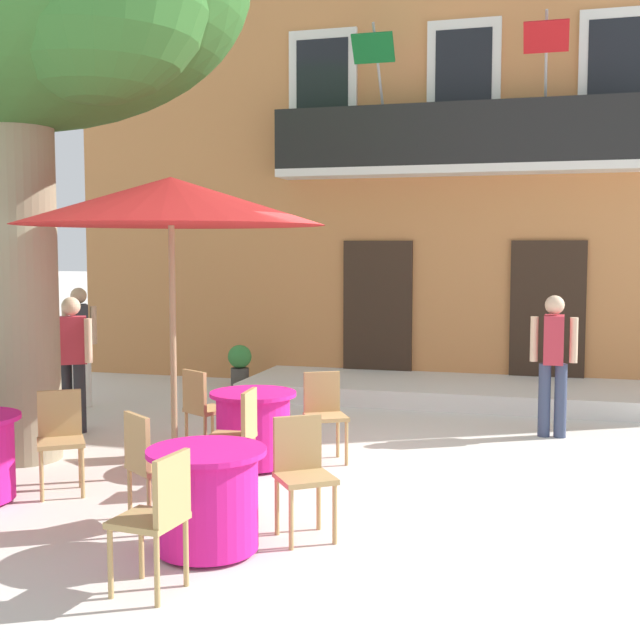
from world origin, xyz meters
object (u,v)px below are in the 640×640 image
(cafe_chair_middle_2, at_px, (238,431))
(ground_planter_left, at_px, (240,363))
(plane_tree, at_px, (7,0))
(pedestrian_mid_plaza, at_px, (80,340))
(cafe_umbrella, at_px, (171,203))
(cafe_chair_near_tree_1, at_px, (302,468))
(cafe_chair_middle_0, at_px, (324,410))
(cafe_chair_front_1, at_px, (60,434))
(cafe_table_middle, at_px, (253,428))
(pedestrian_near_entrance, at_px, (553,357))
(cafe_chair_middle_1, at_px, (203,405))
(pedestrian_by_tree, at_px, (72,356))
(cafe_chair_near_tree_2, at_px, (150,461))
(cafe_table_near_tree, at_px, (207,499))
(cafe_chair_near_tree_0, at_px, (158,512))

(cafe_chair_middle_2, xyz_separation_m, ground_planter_left, (-1.99, 5.18, -0.15))
(plane_tree, bearing_deg, pedestrian_mid_plaza, 109.39)
(cafe_chair_middle_2, bearing_deg, cafe_umbrella, 163.60)
(plane_tree, distance_m, ground_planter_left, 6.42)
(cafe_chair_near_tree_1, bearing_deg, cafe_chair_middle_0, 101.05)
(cafe_chair_middle_0, bearing_deg, cafe_chair_near_tree_1, -78.95)
(plane_tree, relative_size, cafe_chair_front_1, 6.89)
(cafe_table_middle, bearing_deg, pedestrian_near_entrance, 37.13)
(cafe_chair_near_tree_1, relative_size, cafe_chair_front_1, 1.00)
(plane_tree, xyz_separation_m, cafe_umbrella, (1.86, -0.22, -2.05))
(cafe_chair_middle_1, bearing_deg, ground_planter_left, 105.94)
(cafe_table_middle, relative_size, pedestrian_by_tree, 0.54)
(cafe_umbrella, relative_size, ground_planter_left, 4.34)
(cafe_chair_near_tree_2, height_order, pedestrian_mid_plaza, pedestrian_mid_plaza)
(plane_tree, height_order, cafe_chair_front_1, plane_tree)
(cafe_table_near_tree, distance_m, pedestrian_by_tree, 4.48)
(cafe_chair_near_tree_0, height_order, cafe_table_middle, cafe_chair_near_tree_0)
(cafe_chair_near_tree_1, relative_size, cafe_umbrella, 0.31)
(cafe_chair_near_tree_1, xyz_separation_m, cafe_chair_near_tree_2, (-1.21, -0.12, 0.00))
(cafe_table_middle, height_order, cafe_chair_front_1, cafe_chair_front_1)
(cafe_chair_middle_0, bearing_deg, plane_tree, -166.56)
(cafe_chair_middle_1, height_order, ground_planter_left, cafe_chair_middle_1)
(cafe_table_near_tree, bearing_deg, pedestrian_near_entrance, 61.87)
(ground_planter_left, xyz_separation_m, pedestrian_mid_plaza, (-1.55, -2.07, 0.55))
(cafe_chair_middle_1, bearing_deg, cafe_chair_middle_0, 5.10)
(cafe_table_near_tree, bearing_deg, cafe_chair_middle_1, 114.22)
(cafe_chair_middle_1, bearing_deg, pedestrian_mid_plaza, 143.12)
(plane_tree, relative_size, cafe_chair_middle_2, 6.89)
(cafe_chair_near_tree_0, distance_m, cafe_chair_middle_2, 2.33)
(cafe_chair_near_tree_1, distance_m, cafe_chair_middle_0, 2.26)
(cafe_table_near_tree, relative_size, cafe_chair_middle_0, 0.95)
(plane_tree, relative_size, cafe_chair_middle_1, 6.89)
(cafe_chair_near_tree_2, xyz_separation_m, ground_planter_left, (-1.70, 6.34, -0.15))
(cafe_chair_near_tree_2, xyz_separation_m, cafe_chair_middle_2, (0.29, 1.16, 0.00))
(ground_planter_left, bearing_deg, pedestrian_by_tree, -101.92)
(cafe_chair_near_tree_2, distance_m, cafe_chair_middle_0, 2.46)
(cafe_chair_near_tree_1, xyz_separation_m, pedestrian_near_entrance, (1.83, 3.97, 0.40))
(plane_tree, relative_size, ground_planter_left, 9.39)
(cafe_chair_near_tree_1, relative_size, cafe_table_middle, 1.05)
(cafe_chair_near_tree_2, bearing_deg, pedestrian_near_entrance, 53.36)
(cafe_table_near_tree, bearing_deg, pedestrian_mid_plaza, 129.96)
(cafe_chair_near_tree_2, bearing_deg, cafe_chair_front_1, 152.41)
(plane_tree, xyz_separation_m, cafe_chair_near_tree_1, (3.52, -1.48, -4.13))
(cafe_table_near_tree, relative_size, cafe_chair_middle_2, 0.95)
(pedestrian_mid_plaza, bearing_deg, cafe_chair_near_tree_1, -42.93)
(cafe_chair_middle_0, distance_m, pedestrian_near_entrance, 2.89)
(cafe_chair_middle_1, bearing_deg, cafe_table_near_tree, -65.78)
(cafe_chair_near_tree_2, relative_size, cafe_chair_middle_1, 1.00)
(cafe_chair_middle_2, bearing_deg, cafe_chair_middle_1, 127.47)
(plane_tree, distance_m, cafe_table_near_tree, 5.56)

